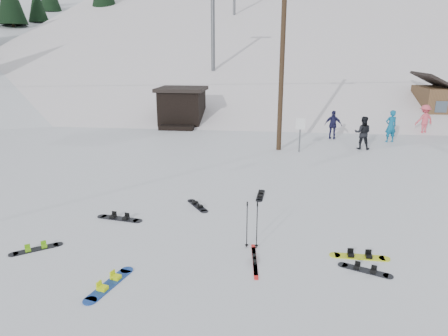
# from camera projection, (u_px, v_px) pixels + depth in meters

# --- Properties ---
(ground) EXTENTS (200.00, 200.00, 0.00)m
(ground) POSITION_uv_depth(u_px,v_px,m) (197.00, 291.00, 9.09)
(ground) COLOR white
(ground) RESTS_ON ground
(ski_slope) EXTENTS (60.00, 85.24, 65.97)m
(ski_slope) POSITION_uv_depth(u_px,v_px,m) (261.00, 162.00, 64.87)
(ski_slope) COLOR white
(ski_slope) RESTS_ON ground
(ridge_left) EXTENTS (47.54, 95.03, 58.38)m
(ridge_left) POSITION_uv_depth(u_px,v_px,m) (27.00, 160.00, 62.05)
(ridge_left) COLOR white
(ridge_left) RESTS_ON ground
(treeline_crest) EXTENTS (50.00, 6.00, 10.00)m
(treeline_crest) POSITION_uv_depth(u_px,v_px,m) (266.00, 75.00, 91.02)
(treeline_crest) COLOR black
(treeline_crest) RESTS_ON ski_slope
(utility_pole) EXTENTS (2.00, 0.26, 9.00)m
(utility_pole) POSITION_uv_depth(u_px,v_px,m) (282.00, 63.00, 20.88)
(utility_pole) COLOR #3A2819
(utility_pole) RESTS_ON ground
(trail_sign) EXTENTS (0.50, 0.09, 1.85)m
(trail_sign) POSITION_uv_depth(u_px,v_px,m) (300.00, 129.00, 21.31)
(trail_sign) COLOR #595B60
(trail_sign) RESTS_ON ground
(lift_hut) EXTENTS (3.40, 4.10, 2.75)m
(lift_hut) POSITION_uv_depth(u_px,v_px,m) (182.00, 107.00, 29.23)
(lift_hut) COLOR black
(lift_hut) RESTS_ON ground
(lift_tower_near) EXTENTS (2.20, 0.36, 8.00)m
(lift_tower_near) POSITION_uv_depth(u_px,v_px,m) (213.00, 21.00, 35.92)
(lift_tower_near) COLOR #595B60
(lift_tower_near) RESTS_ON ski_slope
(hero_snowboard) EXTENTS (0.67, 1.64, 0.12)m
(hero_snowboard) POSITION_uv_depth(u_px,v_px,m) (109.00, 284.00, 9.32)
(hero_snowboard) COLOR #1942A4
(hero_snowboard) RESTS_ON ground
(hero_skis) EXTENTS (0.27, 1.79, 0.09)m
(hero_skis) POSITION_uv_depth(u_px,v_px,m) (255.00, 260.00, 10.39)
(hero_skis) COLOR red
(hero_skis) RESTS_ON ground
(ski_poles) EXTENTS (0.37, 0.10, 1.35)m
(ski_poles) POSITION_uv_depth(u_px,v_px,m) (252.00, 224.00, 10.93)
(ski_poles) COLOR black
(ski_poles) RESTS_ON ground
(board_scatter_a) EXTENTS (1.59, 0.52, 0.11)m
(board_scatter_a) POSITION_uv_depth(u_px,v_px,m) (120.00, 218.00, 13.00)
(board_scatter_a) COLOR black
(board_scatter_a) RESTS_ON ground
(board_scatter_b) EXTENTS (0.92, 1.22, 0.10)m
(board_scatter_b) POSITION_uv_depth(u_px,v_px,m) (198.00, 205.00, 14.08)
(board_scatter_b) COLOR black
(board_scatter_b) RESTS_ON ground
(board_scatter_c) EXTENTS (1.16, 0.95, 0.10)m
(board_scatter_c) POSITION_uv_depth(u_px,v_px,m) (36.00, 249.00, 11.00)
(board_scatter_c) COLOR black
(board_scatter_c) RESTS_ON ground
(board_scatter_d) EXTENTS (1.26, 0.67, 0.09)m
(board_scatter_d) POSITION_uv_depth(u_px,v_px,m) (365.00, 270.00, 9.93)
(board_scatter_d) COLOR black
(board_scatter_d) RESTS_ON ground
(board_scatter_e) EXTENTS (1.57, 0.33, 0.11)m
(board_scatter_e) POSITION_uv_depth(u_px,v_px,m) (359.00, 256.00, 10.58)
(board_scatter_e) COLOR #EEFC1C
(board_scatter_e) RESTS_ON ground
(board_scatter_f) EXTENTS (0.32, 1.33, 0.09)m
(board_scatter_f) POSITION_uv_depth(u_px,v_px,m) (260.00, 195.00, 15.08)
(board_scatter_f) COLOR black
(board_scatter_f) RESTS_ON ground
(skier_teal) EXTENTS (0.80, 0.63, 1.92)m
(skier_teal) POSITION_uv_depth(u_px,v_px,m) (391.00, 126.00, 23.82)
(skier_teal) COLOR #0D5F8A
(skier_teal) RESTS_ON ground
(skier_dark) EXTENTS (1.02, 0.87, 1.83)m
(skier_dark) POSITION_uv_depth(u_px,v_px,m) (363.00, 133.00, 22.08)
(skier_dark) COLOR black
(skier_dark) RESTS_ON ground
(skier_pink) EXTENTS (1.42, 1.11, 1.92)m
(skier_pink) POSITION_uv_depth(u_px,v_px,m) (424.00, 120.00, 26.11)
(skier_pink) COLOR #E3505F
(skier_pink) RESTS_ON ground
(skier_navy) EXTENTS (1.11, 0.69, 1.77)m
(skier_navy) POSITION_uv_depth(u_px,v_px,m) (333.00, 125.00, 24.63)
(skier_navy) COLOR #1B1A41
(skier_navy) RESTS_ON ground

